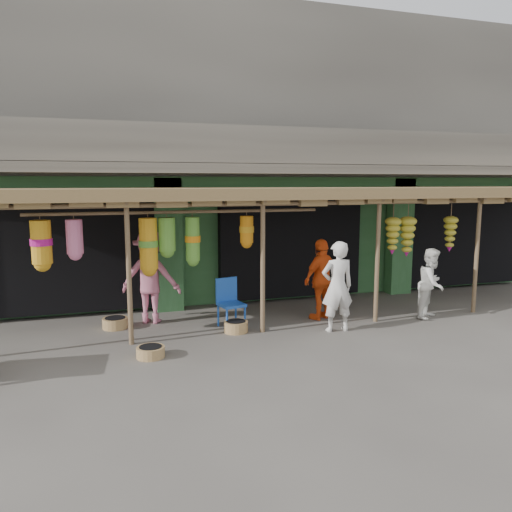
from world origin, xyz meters
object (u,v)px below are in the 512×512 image
object	(u,v)px
person_front	(337,287)
person_right	(432,283)
person_shopper	(151,277)
blue_chair	(229,300)
person_vendor	(322,279)

from	to	relation	value
person_front	person_right	distance (m)	2.40
person_shopper	blue_chair	bearing A→B (deg)	175.82
blue_chair	person_front	bearing A→B (deg)	-38.47
blue_chair	person_right	world-z (taller)	person_right
blue_chair	person_right	distance (m)	4.37
person_vendor	person_front	bearing A→B (deg)	60.82
blue_chair	person_shopper	xyz separation A→B (m)	(-1.48, 0.77, 0.41)
blue_chair	person_shopper	bearing A→B (deg)	140.32
person_front	person_shopper	world-z (taller)	person_shopper
person_right	person_shopper	distance (m)	5.97
person_shopper	person_vendor	bearing A→B (deg)	-169.91
person_vendor	person_shopper	xyz separation A→B (m)	(-3.50, 0.82, 0.10)
person_front	person_shopper	size ratio (longest dim) A/B	0.92
person_right	person_vendor	xyz separation A→B (m)	(-2.29, 0.62, 0.11)
person_front	person_vendor	xyz separation A→B (m)	(0.09, 0.90, -0.03)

